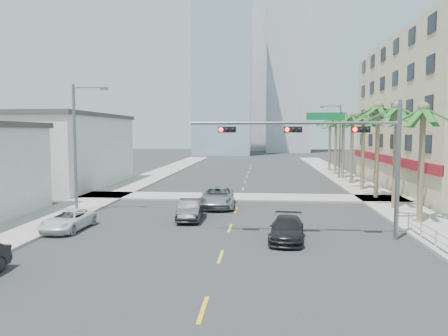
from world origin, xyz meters
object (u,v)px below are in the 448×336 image
object	(u,v)px
car_parked_far	(68,220)
car_lane_center	(217,197)
car_lane_left	(190,210)
car_lane_right	(287,229)
traffic_signal_mast	(336,144)

from	to	relation	value
car_parked_far	car_lane_center	xyz separation A→B (m)	(7.90, 8.57, 0.17)
car_parked_far	car_lane_center	distance (m)	11.66
car_lane_left	car_lane_center	bearing A→B (deg)	73.03
car_lane_right	car_parked_far	bearing A→B (deg)	179.36
car_parked_far	car_lane_right	world-z (taller)	car_lane_right
traffic_signal_mast	car_lane_right	world-z (taller)	traffic_signal_mast
car_lane_left	car_lane_right	world-z (taller)	car_lane_left
car_lane_center	car_parked_far	bearing A→B (deg)	-136.48
car_parked_far	car_lane_left	bearing A→B (deg)	30.74
traffic_signal_mast	car_lane_right	bearing A→B (deg)	-165.25
traffic_signal_mast	car_lane_center	size ratio (longest dim) A/B	2.03
car_lane_right	traffic_signal_mast	bearing A→B (deg)	20.42
car_lane_center	car_lane_right	world-z (taller)	car_lane_center
traffic_signal_mast	car_lane_right	xyz separation A→B (m)	(-2.58, -0.68, -4.44)
traffic_signal_mast	car_lane_center	distance (m)	12.56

